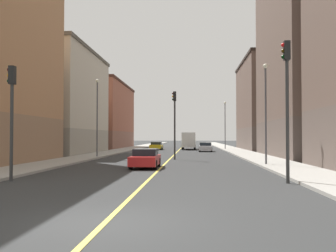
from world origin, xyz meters
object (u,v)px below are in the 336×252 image
box_truck (189,140)px  car_silver (206,147)px  building_right_midblock (53,102)px  car_yellow (156,146)px  building_left_mid (320,44)px  street_lamp_left_far (225,121)px  building_right_distant (98,116)px  traffic_light_median_far (175,116)px  traffic_light_left_near (287,92)px  traffic_light_right_near (12,106)px  car_red (145,159)px  building_left_far (275,105)px  street_lamp_right_near (97,110)px  street_lamp_left_near (266,103)px

box_truck → car_silver: bearing=-73.7°
building_right_midblock → car_yellow: (11.99, 15.15, -5.98)m
building_left_mid → street_lamp_left_far: 25.16m
building_right_distant → street_lamp_left_far: size_ratio=2.86×
building_left_mid → traffic_light_median_far: size_ratio=3.73×
car_yellow → traffic_light_left_near: bearing=-77.1°
traffic_light_right_near → car_red: bearing=56.3°
building_right_midblock → building_right_distant: 23.34m
street_lamp_left_far → car_yellow: (-11.41, -0.91, -4.21)m
building_left_far → car_yellow: building_left_far is taller
building_left_far → car_silver: size_ratio=4.35×
traffic_light_right_near → street_lamp_left_far: (14.25, 46.18, 1.18)m
building_right_midblock → street_lamp_right_near: building_right_midblock is taller
box_truck → building_left_mid: bearing=-58.8°
building_left_mid → building_right_midblock: bearing=168.1°
traffic_light_left_near → street_lamp_right_near: size_ratio=0.84×
traffic_light_left_near → box_truck: size_ratio=0.85×
street_lamp_left_far → building_left_far: bearing=-0.4°
street_lamp_left_far → box_truck: street_lamp_left_far is taller
street_lamp_left_near → car_red: size_ratio=1.78×
street_lamp_left_near → box_truck: bearing=99.5°
building_right_midblock → car_red: 26.96m
street_lamp_right_near → building_right_midblock: bearing=131.2°
building_left_mid → street_lamp_right_near: size_ratio=3.02×
street_lamp_left_far → box_truck: 6.96m
building_left_mid → box_truck: building_left_mid is taller
car_silver → box_truck: size_ratio=0.58×
car_silver → car_yellow: car_silver is taller
traffic_light_left_near → building_left_far: bearing=78.7°
car_yellow → street_lamp_left_near: bearing=-71.8°
building_right_midblock → street_lamp_right_near: (8.17, -9.34, -1.71)m
building_left_mid → street_lamp_left_far: bearing=109.8°
building_left_far → traffic_light_right_near: size_ratio=3.49×
street_lamp_left_far → car_red: bearing=-102.9°
traffic_light_median_far → street_lamp_left_near: 10.42m
traffic_light_median_far → street_lamp_right_near: 8.55m
street_lamp_right_near → car_silver: 21.44m
building_left_mid → car_silver: (-11.67, 14.71, -11.41)m
traffic_light_right_near → building_left_mid: bearing=46.3°
traffic_light_left_near → car_yellow: size_ratio=1.61×
building_right_distant → traffic_light_right_near: building_right_distant is taller
car_yellow → traffic_light_median_far: bearing=-81.0°
traffic_light_right_near → box_truck: traffic_light_right_near is taller
building_right_distant → traffic_light_left_near: bearing=-67.3°
building_left_mid → traffic_light_median_far: 18.01m
traffic_light_right_near → street_lamp_left_near: size_ratio=0.76×
car_yellow → car_silver: bearing=-41.8°
building_right_midblock → traffic_light_median_far: (16.28, -11.95, -2.48)m
building_left_mid → car_red: (-16.85, -15.16, -11.40)m
building_left_far → traffic_light_left_near: bearing=-101.3°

